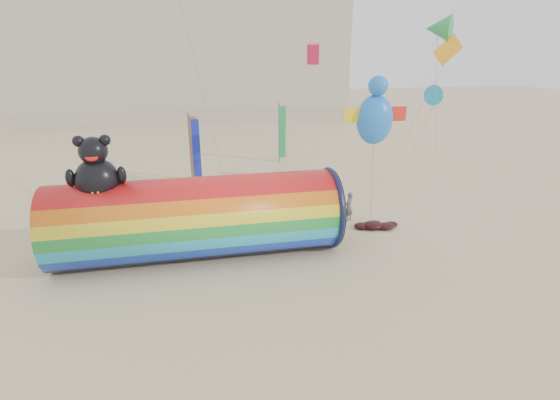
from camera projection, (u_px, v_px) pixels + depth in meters
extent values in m
plane|color=#CCB58C|center=(277.00, 256.00, 21.67)|extent=(160.00, 160.00, 0.00)
cube|color=#B7AD99|center=(119.00, 43.00, 58.25)|extent=(60.00, 15.00, 20.00)
cube|color=#28303D|center=(110.00, 39.00, 51.12)|extent=(59.50, 0.12, 17.00)
cylinder|color=red|center=(198.00, 218.00, 21.16)|extent=(13.64, 3.98, 3.98)
torus|color=#0F1438|center=(329.00, 207.00, 22.49)|extent=(0.27, 4.17, 4.17)
cylinder|color=black|center=(332.00, 207.00, 22.52)|extent=(0.07, 3.94, 3.94)
ellipsoid|color=black|center=(97.00, 181.00, 19.58)|extent=(1.94, 1.74, 2.05)
ellipsoid|color=yellow|center=(95.00, 187.00, 19.04)|extent=(1.00, 0.44, 0.88)
sphere|color=black|center=(93.00, 151.00, 19.12)|extent=(1.25, 1.25, 1.25)
sphere|color=black|center=(78.00, 141.00, 18.86)|extent=(0.50, 0.50, 0.50)
sphere|color=black|center=(105.00, 140.00, 19.07)|extent=(0.50, 0.50, 0.50)
ellipsoid|color=red|center=(91.00, 157.00, 18.71)|extent=(0.55, 0.20, 0.35)
ellipsoid|color=black|center=(70.00, 178.00, 19.18)|extent=(0.41, 0.41, 0.82)
ellipsoid|color=black|center=(122.00, 175.00, 19.61)|extent=(0.41, 0.41, 0.82)
imported|color=#54575B|center=(349.00, 206.00, 25.79)|extent=(0.76, 0.73, 1.75)
ellipsoid|color=#3C0A0D|center=(373.00, 225.00, 24.83)|extent=(1.17, 0.99, 0.41)
ellipsoid|color=#3C0A0D|center=(386.00, 226.00, 24.80)|extent=(0.99, 0.84, 0.34)
ellipsoid|color=#3C0A0D|center=(362.00, 226.00, 24.87)|extent=(0.91, 0.77, 0.32)
ellipsoid|color=#3C0A0D|center=(375.00, 223.00, 25.28)|extent=(0.78, 0.66, 0.27)
ellipsoid|color=#3C0A0D|center=(392.00, 224.00, 25.19)|extent=(0.73, 0.62, 0.25)
cylinder|color=#59595E|center=(192.00, 151.00, 31.69)|extent=(0.10, 0.10, 5.20)
cube|color=#1723AF|center=(197.00, 150.00, 31.73)|extent=(0.56, 0.06, 4.50)
cylinder|color=#59595E|center=(190.00, 148.00, 32.73)|extent=(0.10, 0.10, 5.20)
cube|color=#D14B1D|center=(194.00, 147.00, 32.77)|extent=(0.56, 0.06, 4.50)
cylinder|color=#59595E|center=(279.00, 133.00, 38.09)|extent=(0.10, 0.10, 5.20)
cube|color=green|center=(283.00, 132.00, 38.14)|extent=(0.56, 0.06, 4.50)
ellipsoid|color=blue|center=(375.00, 120.00, 19.44)|extent=(1.66, 1.29, 2.21)
cone|color=#1BA1DC|center=(437.00, 95.00, 28.26)|extent=(1.31, 1.31, 1.18)
cube|color=#FFA21A|center=(448.00, 50.00, 23.46)|extent=(0.99, 0.06, 1.39)
cube|color=#DB1848|center=(313.00, 54.00, 29.27)|extent=(0.79, 0.79, 1.27)
cone|color=green|center=(438.00, 28.00, 23.50)|extent=(1.47, 1.47, 1.32)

